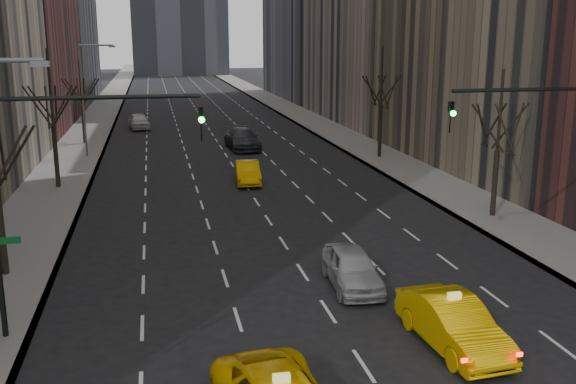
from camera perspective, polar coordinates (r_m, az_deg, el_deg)
sidewalk_left at (r=79.37m, az=-16.58°, el=6.17°), size 4.50×320.00×0.15m
sidewalk_right at (r=81.14m, az=1.03°, el=6.88°), size 4.50×320.00×0.15m
tree_lw_c at (r=43.34m, az=-20.13°, el=5.46°), size 3.36×3.50×8.74m
tree_lw_d at (r=61.15m, az=-17.82°, el=7.32°), size 3.36×3.50×7.36m
tree_rw_b at (r=35.82m, az=18.11°, el=3.55°), size 3.36×3.50×7.82m
tree_rw_c at (r=51.99m, az=8.25°, el=7.36°), size 3.36×3.50×8.74m
traffic_mast_left at (r=21.19m, az=-20.67°, el=1.67°), size 6.69×0.39×8.00m
traffic_mast_right at (r=25.69m, az=23.79°, el=3.35°), size 6.69×0.39×8.00m
streetlight_far at (r=53.92m, az=-17.45°, el=8.79°), size 2.83×0.22×9.00m
taxi_sedan at (r=21.20m, az=14.43°, el=-11.21°), size 2.07×4.99×1.61m
silver_sedan_ahead at (r=25.36m, az=5.71°, el=-6.73°), size 2.06×4.59×1.53m
far_taxi at (r=43.10m, az=-3.62°, el=1.75°), size 1.87×4.53×1.46m
far_suv_grey at (r=56.45m, az=-4.09°, el=4.73°), size 2.83×6.25×1.78m
far_car_white at (r=70.68m, az=-13.12°, el=6.15°), size 2.54×5.07×1.66m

